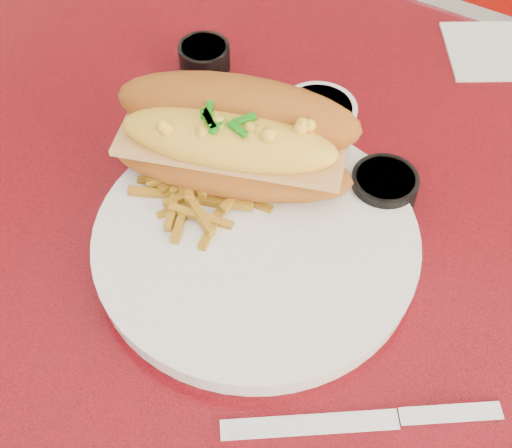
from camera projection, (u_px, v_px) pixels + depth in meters
The scene contains 11 objects.
diner_table at pixel (284, 285), 0.86m from camera, with size 1.23×0.83×0.77m.
booth_bench_far at pixel (468, 100), 1.54m from camera, with size 1.20×0.51×0.90m.
dinner_plate at pixel (256, 242), 0.68m from camera, with size 0.38×0.38×0.02m.
mac_hoagie at pixel (233, 138), 0.69m from camera, with size 0.27×0.19×0.11m.
fries_pile at pixel (200, 184), 0.69m from camera, with size 0.11×0.10×0.03m, color #C18A21, non-canonical shape.
fork at pixel (258, 257), 0.66m from camera, with size 0.09×0.14×0.00m.
gravy_ramekin at pixel (318, 121), 0.76m from camera, with size 0.09×0.09×0.05m.
sauce_cup_left at pixel (204, 56), 0.85m from camera, with size 0.07×0.07×0.03m.
sauce_cup_right at pixel (384, 187), 0.71m from camera, with size 0.09×0.09×0.03m.
knife at pixel (386, 420), 0.58m from camera, with size 0.20×0.15×0.01m.
paper_napkin at pixel (493, 51), 0.88m from camera, with size 0.11×0.11×0.00m, color silver.
Camera 1 is at (0.22, -0.42, 1.33)m, focal length 50.00 mm.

